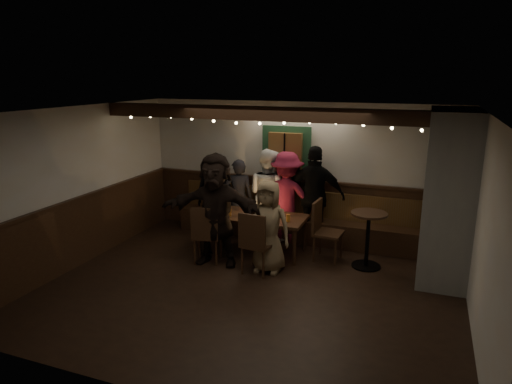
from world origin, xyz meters
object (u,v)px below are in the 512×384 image
at_px(chair_near_left, 206,231).
at_px(dining_table, 252,218).
at_px(chair_near_right, 255,240).
at_px(person_e, 315,196).
at_px(person_c, 268,194).
at_px(person_b, 239,198).
at_px(high_top, 368,233).
at_px(person_g, 268,227).
at_px(person_f, 216,210).
at_px(chair_end, 323,227).
at_px(person_a, 215,193).
at_px(person_d, 287,197).

bearing_deg(chair_near_left, dining_table, 56.52).
distance_m(chair_near_right, person_e, 1.78).
relative_size(dining_table, person_c, 1.09).
distance_m(dining_table, chair_near_left, 0.93).
height_order(person_b, person_e, person_e).
bearing_deg(high_top, person_c, 159.65).
height_order(chair_near_right, person_c, person_c).
bearing_deg(person_e, chair_near_right, 65.90).
bearing_deg(person_g, person_f, 179.63).
relative_size(chair_near_right, chair_end, 1.00).
xyz_separation_m(chair_end, person_g, (-0.71, -0.80, 0.17)).
bearing_deg(chair_near_right, person_a, 132.18).
bearing_deg(person_c, person_d, -163.40).
relative_size(dining_table, person_d, 1.11).
bearing_deg(person_a, person_c, 172.36).
relative_size(person_f, person_g, 1.25).
distance_m(dining_table, person_a, 1.29).
relative_size(high_top, person_f, 0.50).
bearing_deg(person_a, chair_end, 155.30).
height_order(chair_near_left, chair_end, chair_end).
relative_size(chair_end, person_b, 0.67).
distance_m(high_top, person_e, 1.34).
bearing_deg(person_e, person_a, -4.74).
bearing_deg(chair_end, person_b, 161.66).
height_order(chair_end, person_f, person_f).
bearing_deg(person_f, person_b, 91.73).
relative_size(dining_table, person_f, 1.01).
xyz_separation_m(chair_end, person_a, (-2.31, 0.61, 0.23)).
distance_m(chair_end, person_c, 1.41).
relative_size(chair_near_left, person_c, 0.57).
bearing_deg(person_b, chair_near_left, 70.31).
height_order(chair_end, person_b, person_b).
distance_m(high_top, person_b, 2.65).
relative_size(chair_near_left, person_g, 0.67).
distance_m(person_a, person_d, 1.47).
xyz_separation_m(person_a, person_d, (1.47, 0.00, 0.06)).
bearing_deg(person_a, chair_near_left, 100.14).
bearing_deg(person_b, dining_table, 106.80).
xyz_separation_m(chair_end, person_d, (-0.83, 0.61, 0.28)).
bearing_deg(chair_near_left, person_c, 70.22).
distance_m(person_c, person_f, 1.52).
xyz_separation_m(chair_near_right, person_d, (0.01, 1.61, 0.28)).
relative_size(high_top, person_d, 0.54).
xyz_separation_m(dining_table, chair_near_left, (-0.51, -0.77, -0.06)).
bearing_deg(person_c, person_a, 25.32).
height_order(chair_near_right, person_b, person_b).
relative_size(dining_table, chair_near_right, 1.86).
distance_m(chair_near_left, chair_end, 1.97).
relative_size(person_c, person_f, 0.93).
distance_m(chair_near_left, person_e, 2.15).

